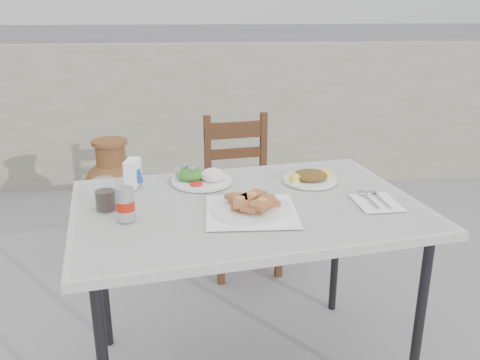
{
  "coord_description": "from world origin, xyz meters",
  "views": [
    {
      "loc": [
        -0.25,
        -1.82,
        1.51
      ],
      "look_at": [
        -0.08,
        0.03,
        0.86
      ],
      "focal_mm": 38.0,
      "sensor_mm": 36.0,
      "label": 1
    }
  ],
  "objects": [
    {
      "name": "chair",
      "position": [
        0.01,
        0.96,
        0.47
      ],
      "size": [
        0.45,
        0.45,
        0.9
      ],
      "rotation": [
        0.0,
        0.0,
        0.15
      ],
      "color": "#341B0E",
      "rests_on": "ground"
    },
    {
      "name": "cafe_table",
      "position": [
        -0.06,
        -0.02,
        0.74
      ],
      "size": [
        1.43,
        1.09,
        0.79
      ],
      "rotation": [
        0.0,
        0.0,
        0.17
      ],
      "color": "black",
      "rests_on": "ground"
    },
    {
      "name": "soda_can",
      "position": [
        -0.49,
        -0.15,
        0.85
      ],
      "size": [
        0.07,
        0.07,
        0.12
      ],
      "color": "silver",
      "rests_on": "cafe_table"
    },
    {
      "name": "cutlery_napkin",
      "position": [
        0.43,
        -0.06,
        0.8
      ],
      "size": [
        0.16,
        0.22,
        0.01
      ],
      "rotation": [
        0.0,
        0.0,
        0.04
      ],
      "color": "white",
      "rests_on": "cafe_table"
    },
    {
      "name": "napkin_holder",
      "position": [
        -0.51,
        0.2,
        0.85
      ],
      "size": [
        0.07,
        0.1,
        0.11
      ],
      "rotation": [
        0.0,
        0.0,
        -0.19
      ],
      "color": "white",
      "rests_on": "cafe_table"
    },
    {
      "name": "back_wall",
      "position": [
        0.0,
        2.5,
        0.6
      ],
      "size": [
        6.0,
        0.25,
        1.2
      ],
      "primitive_type": "cube",
      "color": "#A39C88",
      "rests_on": "ground"
    },
    {
      "name": "pide_plate",
      "position": [
        -0.05,
        -0.12,
        0.82
      ],
      "size": [
        0.34,
        0.34,
        0.07
      ],
      "rotation": [
        0.0,
        0.0,
        -0.04
      ],
      "color": "white",
      "rests_on": "cafe_table"
    },
    {
      "name": "cola_glass",
      "position": [
        -0.58,
        -0.04,
        0.84
      ],
      "size": [
        0.08,
        0.08,
        0.12
      ],
      "color": "white",
      "rests_on": "cafe_table"
    },
    {
      "name": "salad_rice_plate",
      "position": [
        -0.23,
        0.22,
        0.81
      ],
      "size": [
        0.26,
        0.26,
        0.06
      ],
      "color": "white",
      "rests_on": "cafe_table"
    },
    {
      "name": "terracotta_urn",
      "position": [
        -0.77,
        1.23,
        0.34
      ],
      "size": [
        0.42,
        0.42,
        0.73
      ],
      "color": "brown",
      "rests_on": "ground"
    },
    {
      "name": "condiment_caddy",
      "position": [
        -0.29,
        0.23,
        0.82
      ],
      "size": [
        0.14,
        0.13,
        0.08
      ],
      "rotation": [
        0.0,
        0.0,
        0.35
      ],
      "color": "silver",
      "rests_on": "cafe_table"
    },
    {
      "name": "salad_chopped_plate",
      "position": [
        0.24,
        0.19,
        0.81
      ],
      "size": [
        0.23,
        0.23,
        0.05
      ],
      "color": "white",
      "rests_on": "cafe_table"
    }
  ]
}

